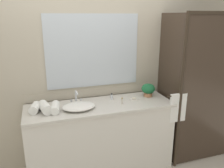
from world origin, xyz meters
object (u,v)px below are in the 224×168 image
(rolled_towel_middle, at_px, (45,108))
(rolled_towel_far_edge, at_px, (55,108))
(amenity_bottle_shampoo, at_px, (112,97))
(soap_dish, at_px, (134,99))
(potted_plant, at_px, (148,89))
(amenity_bottle_conditioner, at_px, (122,101))
(faucet, at_px, (76,99))
(sink_basin, at_px, (79,106))
(rolled_towel_near_edge, at_px, (35,108))

(rolled_towel_middle, xyz_separation_m, rolled_towel_far_edge, (0.11, -0.02, -0.01))
(amenity_bottle_shampoo, bearing_deg, soap_dish, -21.28)
(potted_plant, xyz_separation_m, amenity_bottle_conditioner, (-0.43, -0.16, -0.06))
(amenity_bottle_shampoo, xyz_separation_m, rolled_towel_middle, (-0.84, -0.16, 0.02))
(rolled_towel_far_edge, bearing_deg, rolled_towel_middle, 171.50)
(soap_dish, bearing_deg, faucet, 173.66)
(amenity_bottle_conditioner, xyz_separation_m, rolled_towel_far_edge, (-0.80, 0.02, 0.01))
(sink_basin, distance_m, faucet, 0.17)
(rolled_towel_near_edge, bearing_deg, faucet, 11.31)
(soap_dish, bearing_deg, sink_basin, -173.50)
(soap_dish, relative_size, amenity_bottle_conditioner, 1.19)
(sink_basin, xyz_separation_m, soap_dish, (0.74, 0.08, -0.02))
(amenity_bottle_shampoo, distance_m, rolled_towel_middle, 0.85)
(sink_basin, xyz_separation_m, rolled_towel_near_edge, (-0.48, 0.07, 0.01))
(soap_dish, relative_size, amenity_bottle_shampoo, 1.25)
(rolled_towel_middle, bearing_deg, soap_dish, 2.94)
(soap_dish, height_order, amenity_bottle_shampoo, amenity_bottle_shampoo)
(faucet, xyz_separation_m, potted_plant, (0.97, -0.01, 0.04))
(rolled_towel_far_edge, bearing_deg, soap_dish, 4.20)
(amenity_bottle_shampoo, xyz_separation_m, rolled_towel_near_edge, (-0.95, -0.12, 0.01))
(potted_plant, bearing_deg, faucet, 179.55)
(rolled_towel_near_edge, relative_size, rolled_towel_far_edge, 0.79)
(faucet, distance_m, rolled_towel_far_edge, 0.31)
(sink_basin, distance_m, potted_plant, 0.98)
(rolled_towel_near_edge, distance_m, rolled_towel_middle, 0.12)
(amenity_bottle_shampoo, bearing_deg, faucet, -177.01)
(potted_plant, height_order, soap_dish, potted_plant)
(rolled_towel_near_edge, xyz_separation_m, rolled_towel_middle, (0.11, -0.04, 0.01))
(faucet, xyz_separation_m, amenity_bottle_shampoo, (0.46, 0.02, -0.02))
(sink_basin, distance_m, amenity_bottle_shampoo, 0.50)
(amenity_bottle_shampoo, relative_size, rolled_towel_middle, 0.34)
(faucet, height_order, potted_plant, faucet)
(rolled_towel_near_edge, xyz_separation_m, rolled_towel_far_edge, (0.22, -0.06, -0.00))
(sink_basin, relative_size, rolled_towel_far_edge, 1.59)
(rolled_towel_middle, bearing_deg, rolled_towel_near_edge, 159.11)
(faucet, xyz_separation_m, soap_dish, (0.74, -0.08, -0.05))
(potted_plant, distance_m, rolled_towel_near_edge, 1.46)
(soap_dish, distance_m, rolled_towel_near_edge, 1.22)
(sink_basin, height_order, soap_dish, sink_basin)
(soap_dish, bearing_deg, potted_plant, 17.57)
(sink_basin, relative_size, amenity_bottle_shampoo, 4.81)
(amenity_bottle_conditioner, height_order, rolled_towel_near_edge, rolled_towel_near_edge)
(potted_plant, height_order, rolled_towel_middle, potted_plant)
(potted_plant, relative_size, amenity_bottle_shampoo, 2.25)
(soap_dish, height_order, amenity_bottle_conditioner, amenity_bottle_conditioner)
(amenity_bottle_conditioner, relative_size, amenity_bottle_shampoo, 1.05)
(sink_basin, distance_m, rolled_towel_middle, 0.38)
(faucet, bearing_deg, amenity_bottle_shampoo, 2.99)
(soap_dish, xyz_separation_m, amenity_bottle_conditioner, (-0.20, -0.09, 0.03))
(rolled_towel_middle, bearing_deg, amenity_bottle_conditioner, -2.11)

